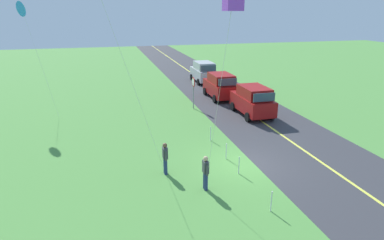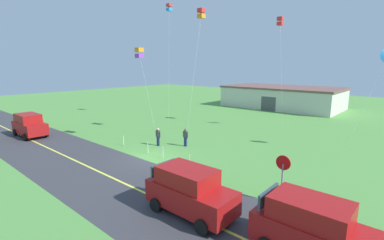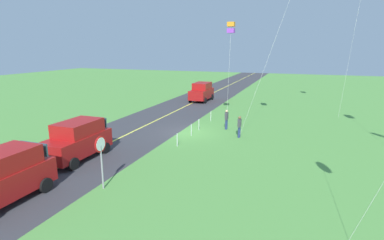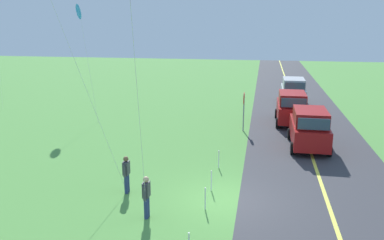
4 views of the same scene
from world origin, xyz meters
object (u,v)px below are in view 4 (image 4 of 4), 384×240
car_suv_foreground (309,128)px  person_adult_companion (126,173)px  stop_sign (244,104)px  person_adult_near (146,196)px  car_parked_east_far (293,91)px  kite_green_far (80,12)px  car_parked_east_near (291,107)px

car_suv_foreground → person_adult_companion: 11.14m
stop_sign → person_adult_near: (-12.46, 2.80, -0.94)m
car_parked_east_far → stop_sign: size_ratio=1.72×
car_parked_east_far → kite_green_far: (-7.21, 15.86, 6.51)m
car_suv_foreground → car_parked_east_near: (5.43, 0.65, 0.00)m
stop_sign → person_adult_companion: bearing=158.0°
car_parked_east_near → person_adult_companion: car_parked_east_near is taller
person_adult_near → kite_green_far: kite_green_far is taller
car_parked_east_near → car_parked_east_far: size_ratio=1.00×
car_parked_east_far → person_adult_companion: (-20.15, 8.00, -0.29)m
car_suv_foreground → car_parked_east_near: bearing=6.8°
car_parked_east_near → car_parked_east_far: same height
person_adult_near → kite_green_far: bearing=49.2°
car_suv_foreground → car_parked_east_near: 5.47m
person_adult_near → car_parked_east_far: bearing=0.7°
car_parked_east_near → kite_green_far: kite_green_far is taller
car_suv_foreground → person_adult_near: car_suv_foreground is taller
person_adult_companion → car_parked_east_near: bearing=76.0°
car_parked_east_far → kite_green_far: kite_green_far is taller
car_parked_east_near → person_adult_companion: (-13.08, 7.44, -0.29)m
car_parked_east_far → person_adult_near: 23.04m
car_parked_east_far → stop_sign: stop_sign is taller
car_parked_east_far → person_adult_near: bearing=163.5°
car_parked_east_near → stop_sign: (-2.56, 3.19, 0.65)m
kite_green_far → car_parked_east_far: bearing=-65.5°
car_suv_foreground → person_adult_companion: car_suv_foreground is taller
car_parked_east_near → person_adult_companion: bearing=150.4°
car_parked_east_near → stop_sign: size_ratio=1.72×
person_adult_near → stop_sign: bearing=4.5°
car_suv_foreground → car_parked_east_far: (12.50, 0.09, 0.00)m
car_parked_east_far → person_adult_companion: car_parked_east_far is taller
kite_green_far → car_suv_foreground: bearing=-108.3°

